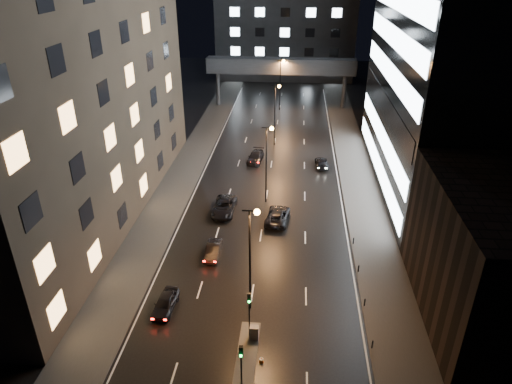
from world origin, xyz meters
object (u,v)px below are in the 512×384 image
car_away_c (224,207)px  car_toward_b (322,163)px  car_away_b (213,250)px  car_toward_a (278,215)px  car_away_a (165,303)px  utility_cabinet (254,333)px  car_away_d (256,157)px

car_away_c → car_toward_b: 19.45m
car_away_b → car_toward_a: (6.42, 7.71, 0.09)m
car_away_a → car_away_c: (2.56, 17.71, 0.08)m
car_away_c → car_toward_a: car_away_c is taller
car_toward_b → utility_cabinet: (-6.84, -35.57, 0.13)m
car_toward_b → car_away_a: bearing=62.0°
car_away_a → car_toward_a: car_toward_a is taller
car_away_b → car_toward_b: (12.23, 24.09, -0.02)m
car_away_a → car_away_d: bearing=85.3°
car_toward_b → utility_cabinet: bearing=75.8°
car_away_a → car_away_c: size_ratio=0.73×
car_away_a → car_toward_a: bearing=64.2°
car_away_a → car_away_d: 34.09m
car_away_d → car_toward_b: bearing=-0.0°
car_away_c → car_away_b: bearing=-87.2°
car_away_a → car_away_b: (2.79, 8.54, -0.04)m
car_away_a → car_toward_a: size_ratio=0.77×
car_away_b → utility_cabinet: utility_cabinet is taller
car_away_a → utility_cabinet: size_ratio=3.27×
car_toward_a → car_toward_b: 17.38m
car_away_c → car_toward_a: size_ratio=1.05×
car_away_a → car_away_c: bearing=85.5°
car_away_b → car_toward_a: bearing=50.6°
utility_cabinet → car_toward_b: bearing=80.0°
car_away_d → car_away_c: bearing=-92.5°
utility_cabinet → car_away_d: bearing=95.8°
car_toward_a → utility_cabinet: 19.22m
utility_cabinet → car_away_b: bearing=116.0°
car_away_b → car_toward_a: car_toward_a is taller
car_away_d → car_toward_b: size_ratio=1.13×
car_away_a → car_toward_b: (15.03, 32.63, -0.06)m
car_away_d → utility_cabinet: car_away_d is taller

